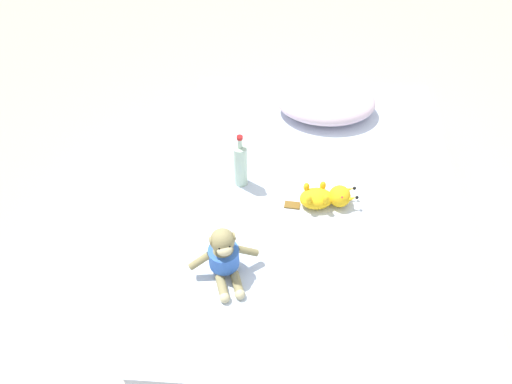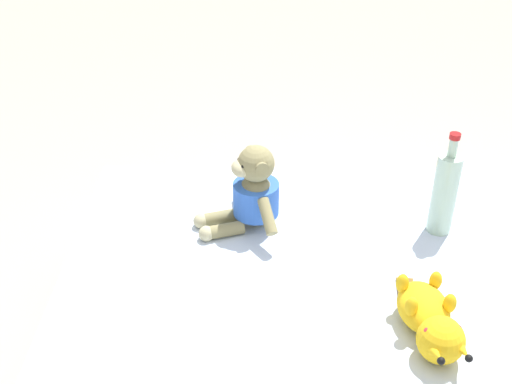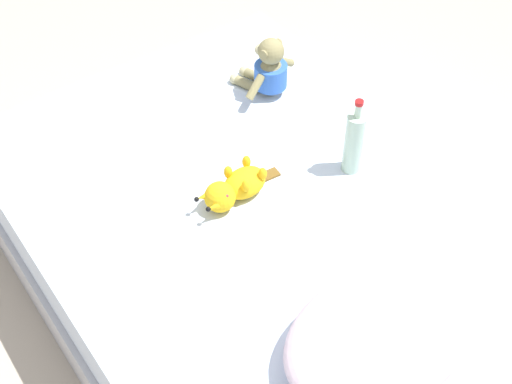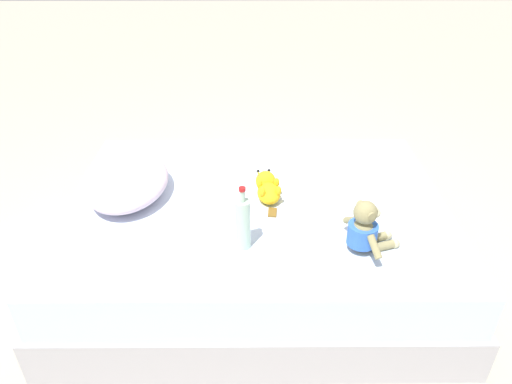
% 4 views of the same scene
% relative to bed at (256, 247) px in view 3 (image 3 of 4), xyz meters
% --- Properties ---
extents(ground_plane, '(16.00, 16.00, 0.00)m').
position_rel_bed_xyz_m(ground_plane, '(0.00, 0.00, -0.22)').
color(ground_plane, '#B7A893').
extents(bed, '(1.39, 1.87, 0.44)m').
position_rel_bed_xyz_m(bed, '(0.00, 0.00, 0.00)').
color(bed, '#B2B2B7').
rests_on(bed, ground_plane).
extents(pillow, '(0.54, 0.39, 0.15)m').
position_rel_bed_xyz_m(pillow, '(0.06, 0.62, 0.30)').
color(pillow, silver).
rests_on(pillow, bed).
extents(plush_monkey, '(0.28, 0.24, 0.24)m').
position_rel_bed_xyz_m(plush_monkey, '(-0.37, -0.44, 0.32)').
color(plush_monkey, '#8E8456').
rests_on(plush_monkey, bed).
extents(plush_yellow_creature, '(0.33, 0.13, 0.10)m').
position_rel_bed_xyz_m(plush_yellow_creature, '(0.05, -0.06, 0.27)').
color(plush_yellow_creature, yellow).
rests_on(plush_yellow_creature, bed).
extents(glass_bottle, '(0.06, 0.06, 0.29)m').
position_rel_bed_xyz_m(glass_bottle, '(-0.35, 0.06, 0.34)').
color(glass_bottle, '#B2D1B7').
rests_on(glass_bottle, bed).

